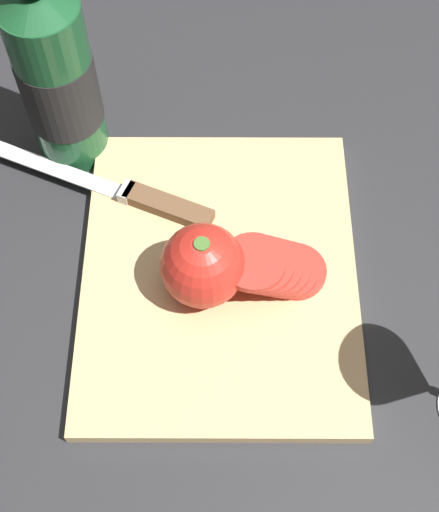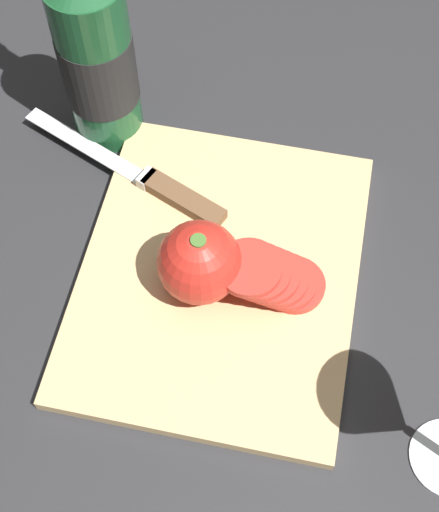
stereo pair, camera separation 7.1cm
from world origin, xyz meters
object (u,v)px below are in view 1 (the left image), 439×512
object	(u,v)px
whole_tomato	(203,266)
knife	(147,200)
wine_bottle	(57,76)
tomato_slice_stack_near	(275,267)

from	to	relation	value
whole_tomato	knife	bearing A→B (deg)	-148.24
wine_bottle	knife	bearing A→B (deg)	45.02
whole_tomato	knife	xyz separation A→B (m)	(-0.10, -0.06, -0.04)
whole_tomato	tomato_slice_stack_near	world-z (taller)	whole_tomato
wine_bottle	tomato_slice_stack_near	bearing A→B (deg)	50.84
whole_tomato	tomato_slice_stack_near	xyz separation A→B (m)	(-0.01, 0.07, -0.02)
knife	wine_bottle	bearing A→B (deg)	-21.88
wine_bottle	knife	size ratio (longest dim) A/B	1.25
wine_bottle	whole_tomato	world-z (taller)	wine_bottle
wine_bottle	whole_tomato	size ratio (longest dim) A/B	3.83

